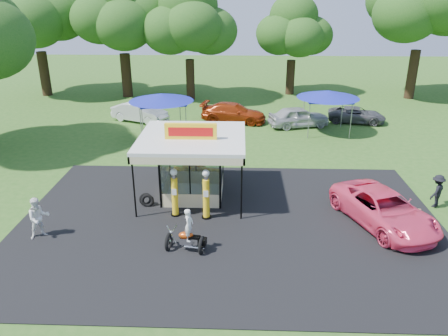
{
  "coord_description": "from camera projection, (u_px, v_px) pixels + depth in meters",
  "views": [
    {
      "loc": [
        0.41,
        -16.17,
        10.26
      ],
      "look_at": [
        -0.33,
        4.0,
        2.03
      ],
      "focal_mm": 35.0,
      "sensor_mm": 36.0,
      "label": 1
    }
  ],
  "objects": [
    {
      "name": "bg_car_d",
      "position": [
        357.0,
        115.0,
        36.36
      ],
      "size": [
        5.01,
        3.04,
        1.3
      ],
      "primitive_type": "imported",
      "rotation": [
        0.0,
        0.0,
        1.37
      ],
      "color": "#515153",
      "rests_on": "ground"
    },
    {
      "name": "gas_pump_right",
      "position": [
        206.0,
        196.0,
        20.73
      ],
      "size": [
        0.47,
        0.47,
        2.54
      ],
      "color": "black",
      "rests_on": "ground"
    },
    {
      "name": "spectator_west",
      "position": [
        39.0,
        218.0,
        19.23
      ],
      "size": [
        1.19,
        1.14,
        1.93
      ],
      "primitive_type": "imported",
      "rotation": [
        0.0,
        0.0,
        0.63
      ],
      "color": "white",
      "rests_on": "ground"
    },
    {
      "name": "asphalt_apron",
      "position": [
        229.0,
        223.0,
        20.69
      ],
      "size": [
        20.0,
        14.0,
        0.04
      ],
      "primitive_type": "cube",
      "color": "black",
      "rests_on": "ground"
    },
    {
      "name": "bg_car_c",
      "position": [
        299.0,
        117.0,
        35.13
      ],
      "size": [
        5.19,
        3.14,
        1.65
      ],
      "primitive_type": "imported",
      "rotation": [
        0.0,
        0.0,
        1.83
      ],
      "color": "#B6B6BB",
      "rests_on": "ground"
    },
    {
      "name": "oak_far_e",
      "position": [
        423.0,
        10.0,
        41.63
      ],
      "size": [
        11.26,
        11.26,
        13.41
      ],
      "color": "black",
      "rests_on": "ground"
    },
    {
      "name": "oak_far_c",
      "position": [
        189.0,
        26.0,
        41.73
      ],
      "size": [
        9.53,
        9.53,
        11.24
      ],
      "color": "black",
      "rests_on": "ground"
    },
    {
      "name": "tent_east",
      "position": [
        328.0,
        95.0,
        32.92
      ],
      "size": [
        4.71,
        4.71,
        3.29
      ],
      "rotation": [
        0.0,
        0.0,
        -0.01
      ],
      "color": "gray",
      "rests_on": "ground"
    },
    {
      "name": "tent_west",
      "position": [
        161.0,
        98.0,
        31.86
      ],
      "size": [
        4.74,
        4.74,
        3.31
      ],
      "rotation": [
        0.0,
        0.0,
        0.27
      ],
      "color": "gray",
      "rests_on": "ground"
    },
    {
      "name": "gas_pump_left",
      "position": [
        175.0,
        194.0,
        20.98
      ],
      "size": [
        0.46,
        0.46,
        2.48
      ],
      "color": "black",
      "rests_on": "ground"
    },
    {
      "name": "oak_far_a",
      "position": [
        35.0,
        15.0,
        43.15
      ],
      "size": [
        10.59,
        10.59,
        12.55
      ],
      "color": "black",
      "rests_on": "ground"
    },
    {
      "name": "oak_far_b",
      "position": [
        122.0,
        19.0,
        42.72
      ],
      "size": [
        10.11,
        10.11,
        12.06
      ],
      "color": "black",
      "rests_on": "ground"
    },
    {
      "name": "kiosk_car",
      "position": [
        197.0,
        172.0,
        25.4
      ],
      "size": [
        2.82,
        1.13,
        0.96
      ],
      "primitive_type": "imported",
      "rotation": [
        0.0,
        0.0,
        1.57
      ],
      "color": "yellow",
      "rests_on": "ground"
    },
    {
      "name": "spectator_east_a",
      "position": [
        437.0,
        191.0,
        22.03
      ],
      "size": [
        1.25,
        1.24,
        1.73
      ],
      "primitive_type": "imported",
      "rotation": [
        0.0,
        0.0,
        3.92
      ],
      "color": "black",
      "rests_on": "ground"
    },
    {
      "name": "ground",
      "position": [
        228.0,
        246.0,
        18.85
      ],
      "size": [
        120.0,
        120.0,
        0.0
      ],
      "primitive_type": "plane",
      "color": "#2B581B",
      "rests_on": "ground"
    },
    {
      "name": "bg_car_a",
      "position": [
        140.0,
        112.0,
        36.57
      ],
      "size": [
        5.12,
        3.5,
        1.6
      ],
      "primitive_type": "imported",
      "rotation": [
        0.0,
        0.0,
        1.16
      ],
      "color": "white",
      "rests_on": "ground"
    },
    {
      "name": "gas_station_kiosk",
      "position": [
        193.0,
        165.0,
        22.86
      ],
      "size": [
        5.4,
        5.4,
        4.18
      ],
      "color": "white",
      "rests_on": "ground"
    },
    {
      "name": "oak_far_d",
      "position": [
        293.0,
        33.0,
        44.3
      ],
      "size": [
        8.28,
        8.28,
        9.86
      ],
      "color": "black",
      "rests_on": "ground"
    },
    {
      "name": "pink_sedan",
      "position": [
        384.0,
        209.0,
        20.34
      ],
      "size": [
        4.6,
        6.35,
        1.6
      ],
      "primitive_type": "imported",
      "rotation": [
        0.0,
        0.0,
        0.38
      ],
      "color": "#FF4571",
      "rests_on": "ground"
    },
    {
      "name": "spare_tires",
      "position": [
        147.0,
        200.0,
        22.27
      ],
      "size": [
        0.82,
        0.52,
        0.7
      ],
      "rotation": [
        0.0,
        0.0,
        0.06
      ],
      "color": "black",
      "rests_on": "ground"
    },
    {
      "name": "bg_car_b",
      "position": [
        234.0,
        113.0,
        36.44
      ],
      "size": [
        5.77,
        3.31,
        1.57
      ],
      "primitive_type": "imported",
      "rotation": [
        0.0,
        0.0,
        1.36
      ],
      "color": "#982C0B",
      "rests_on": "ground"
    },
    {
      "name": "a_frame_sign",
      "position": [
        413.0,
        221.0,
        19.88
      ],
      "size": [
        0.63,
        0.63,
        1.05
      ],
      "rotation": [
        0.0,
        0.0,
        -0.21
      ],
      "color": "#593819",
      "rests_on": "ground"
    },
    {
      "name": "motorcycle",
      "position": [
        188.0,
        234.0,
        18.25
      ],
      "size": [
        1.79,
        1.06,
        2.06
      ],
      "rotation": [
        0.0,
        0.0,
        -0.16
      ],
      "color": "black",
      "rests_on": "ground"
    }
  ]
}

